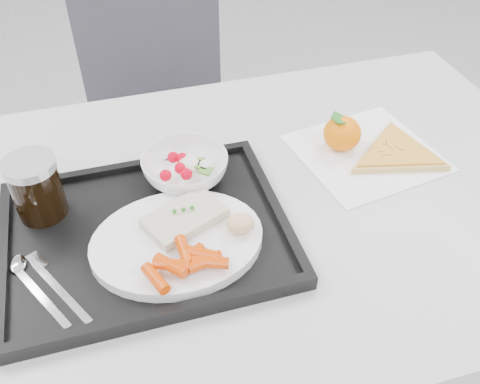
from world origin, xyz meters
TOP-DOWN VIEW (x-y plane):
  - table at (0.00, 0.30)m, footprint 1.20×0.80m
  - chair at (-0.07, 1.00)m, footprint 0.52×0.52m
  - tray at (-0.20, 0.26)m, footprint 0.45×0.35m
  - dinner_plate at (-0.16, 0.21)m, footprint 0.27×0.27m
  - fish_fillet at (-0.14, 0.24)m, footprint 0.14×0.12m
  - bread_roll at (-0.06, 0.20)m, footprint 0.05×0.04m
  - salad_bowl at (-0.11, 0.37)m, footprint 0.15×0.15m
  - cola_glass at (-0.35, 0.35)m, footprint 0.08×0.08m
  - cutlery at (-0.37, 0.20)m, footprint 0.12×0.16m
  - napkin at (0.24, 0.36)m, footprint 0.28×0.28m
  - tangerine at (0.20, 0.39)m, footprint 0.09×0.09m
  - pizza_slice at (0.30, 0.33)m, footprint 0.27×0.27m
  - carrot_pile at (-0.15, 0.15)m, footprint 0.13×0.09m
  - salad_contents at (-0.10, 0.36)m, footprint 0.10×0.08m

SIDE VIEW (x-z plane):
  - chair at x=-0.07m, z-range 0.07..1.00m
  - table at x=0.00m, z-range 0.31..1.06m
  - napkin at x=0.24m, z-range 0.75..0.75m
  - tray at x=-0.20m, z-range 0.75..0.77m
  - pizza_slice at x=0.30m, z-range 0.75..0.77m
  - cutlery at x=-0.37m, z-range 0.76..0.77m
  - dinner_plate at x=-0.16m, z-range 0.77..0.78m
  - tangerine at x=0.20m, z-range 0.75..0.82m
  - salad_bowl at x=-0.11m, z-range 0.77..0.81m
  - fish_fillet at x=-0.14m, z-range 0.78..0.80m
  - carrot_pile at x=-0.15m, z-range 0.79..0.81m
  - bread_roll at x=-0.06m, z-range 0.78..0.81m
  - salad_contents at x=-0.10m, z-range 0.79..0.81m
  - cola_glass at x=-0.35m, z-range 0.77..0.88m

